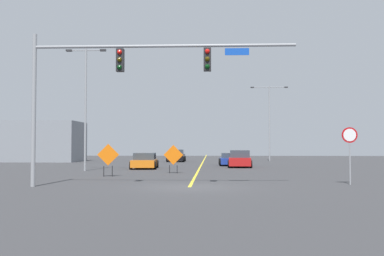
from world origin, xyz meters
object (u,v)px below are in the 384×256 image
(traffic_signal_assembly, at_px, (120,73))
(car_blue_approaching, at_px, (230,159))
(street_lamp_mid_right, at_px, (269,117))
(construction_sign_right_lane, at_px, (108,156))
(car_red_near, at_px, (240,159))
(stop_sign, at_px, (350,144))
(car_orange_distant, at_px, (145,161))
(construction_sign_left_lane, at_px, (173,156))
(street_lamp_near_left, at_px, (86,100))
(car_black_mid, at_px, (176,156))

(traffic_signal_assembly, relative_size, car_blue_approaching, 2.81)
(street_lamp_mid_right, bearing_deg, construction_sign_right_lane, -114.27)
(construction_sign_right_lane, height_order, car_red_near, construction_sign_right_lane)
(stop_sign, bearing_deg, car_orange_distant, 128.77)
(street_lamp_mid_right, xyz_separation_m, car_blue_approaching, (-5.52, -13.79, -5.01))
(car_blue_approaching, bearing_deg, construction_sign_left_lane, -108.93)
(street_lamp_mid_right, distance_m, construction_sign_left_lane, 28.73)
(traffic_signal_assembly, xyz_separation_m, street_lamp_near_left, (-5.27, 13.29, 0.15))
(traffic_signal_assembly, bearing_deg, car_red_near, 71.21)
(car_blue_approaching, bearing_deg, construction_sign_right_lane, -116.24)
(construction_sign_right_lane, height_order, car_orange_distant, construction_sign_right_lane)
(traffic_signal_assembly, bearing_deg, construction_sign_right_lane, 106.67)
(traffic_signal_assembly, xyz_separation_m, stop_sign, (10.92, 1.75, -3.26))
(stop_sign, bearing_deg, street_lamp_mid_right, 89.02)
(stop_sign, xyz_separation_m, car_orange_distant, (-12.23, 15.23, -1.33))
(construction_sign_right_lane, xyz_separation_m, car_orange_distant, (0.78, 10.01, -0.63))
(street_lamp_near_left, relative_size, car_black_mid, 2.35)
(construction_sign_left_lane, relative_size, construction_sign_right_lane, 0.97)
(car_red_near, distance_m, car_blue_approaching, 3.69)
(street_lamp_near_left, xyz_separation_m, car_blue_approaching, (11.28, 10.10, -4.79))
(car_blue_approaching, height_order, car_orange_distant, car_orange_distant)
(traffic_signal_assembly, height_order, car_orange_distant, traffic_signal_assembly)
(construction_sign_left_lane, relative_size, car_blue_approaching, 0.45)
(street_lamp_near_left, height_order, construction_sign_right_lane, street_lamp_near_left)
(street_lamp_mid_right, distance_m, car_black_mid, 12.91)
(street_lamp_near_left, relative_size, construction_sign_left_lane, 4.77)
(street_lamp_near_left, distance_m, car_orange_distant, 7.20)
(construction_sign_right_lane, bearing_deg, street_lamp_mid_right, 65.73)
(car_blue_approaching, bearing_deg, street_lamp_near_left, -138.15)
(construction_sign_right_lane, bearing_deg, stop_sign, -21.85)
(construction_sign_left_lane, distance_m, car_blue_approaching, 13.57)
(stop_sign, distance_m, car_blue_approaching, 22.22)
(car_black_mid, relative_size, car_orange_distant, 0.90)
(traffic_signal_assembly, height_order, stop_sign, traffic_signal_assembly)
(street_lamp_near_left, bearing_deg, traffic_signal_assembly, -68.36)
(car_red_near, distance_m, car_orange_distant, 8.50)
(street_lamp_mid_right, relative_size, car_red_near, 2.23)
(street_lamp_near_left, distance_m, car_black_mid, 21.84)
(street_lamp_mid_right, height_order, car_blue_approaching, street_lamp_mid_right)
(car_blue_approaching, xyz_separation_m, car_orange_distant, (-7.31, -6.40, 0.05))
(car_orange_distant, bearing_deg, street_lamp_mid_right, 57.56)
(street_lamp_mid_right, bearing_deg, car_red_near, -105.43)
(traffic_signal_assembly, distance_m, construction_sign_left_lane, 11.42)
(street_lamp_near_left, relative_size, car_orange_distant, 2.12)
(street_lamp_near_left, bearing_deg, car_blue_approaching, 41.85)
(car_red_near, bearing_deg, traffic_signal_assembly, -108.79)
(traffic_signal_assembly, relative_size, stop_sign, 4.37)
(traffic_signal_assembly, relative_size, construction_sign_right_lane, 6.07)
(construction_sign_right_lane, relative_size, car_red_near, 0.47)
(construction_sign_right_lane, distance_m, car_black_mid, 27.07)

